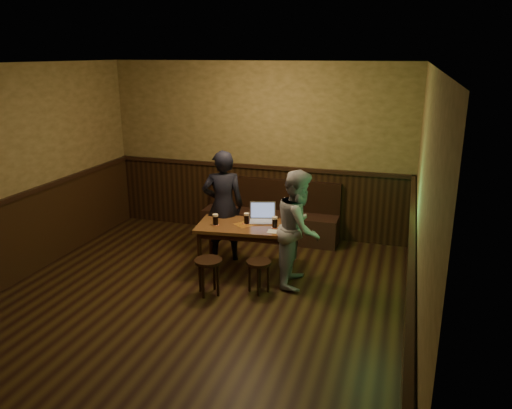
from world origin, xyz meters
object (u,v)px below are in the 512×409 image
at_px(person_suit, 223,206).
at_px(person_grey, 299,228).
at_px(stool_right, 259,267).
at_px(pub_table, 244,231).
at_px(pint_right, 275,222).
at_px(stool_left, 209,266).
at_px(laptop, 263,216).
at_px(pint_mid, 247,218).
at_px(bench, 271,220).
at_px(pint_left, 215,220).

relative_size(person_suit, person_grey, 1.07).
distance_m(stool_right, person_grey, 0.72).
distance_m(pub_table, pint_right, 0.46).
xyz_separation_m(stool_left, laptop, (0.40, 1.03, 0.37)).
relative_size(pint_mid, person_suit, 0.09).
bearing_deg(stool_left, bench, 84.60).
height_order(pub_table, pint_left, pint_left).
relative_size(bench, person_grey, 1.45).
bearing_deg(laptop, pint_right, -59.80).
bearing_deg(bench, pint_right, -72.47).
height_order(pint_left, laptop, laptop).
xyz_separation_m(pint_mid, person_grey, (0.77, -0.20, 0.01)).
relative_size(laptop, person_suit, 0.26).
bearing_deg(person_suit, person_grey, 136.34).
relative_size(pub_table, person_suit, 0.82).
xyz_separation_m(pub_table, pint_right, (0.43, 0.00, 0.16)).
xyz_separation_m(stool_right, pint_left, (-0.75, 0.44, 0.42)).
xyz_separation_m(pint_mid, pint_right, (0.41, -0.04, -0.00)).
bearing_deg(person_grey, pub_table, 75.51).
bearing_deg(person_suit, pub_table, 121.48).
relative_size(stool_right, laptop, 0.99).
bearing_deg(pint_mid, stool_left, -104.67).
bearing_deg(bench, pint_left, -104.04).
bearing_deg(pub_table, stool_right, -63.18).
height_order(pub_table, person_grey, person_grey).
relative_size(stool_left, person_grey, 0.31).
distance_m(pub_table, laptop, 0.33).
bearing_deg(laptop, stool_left, -127.61).
relative_size(pub_table, laptop, 3.16).
height_order(laptop, person_suit, person_suit).
xyz_separation_m(stool_right, laptop, (-0.18, 0.79, 0.41)).
xyz_separation_m(laptop, person_grey, (0.59, -0.38, 0.02)).
bearing_deg(person_suit, stool_left, 78.14).
xyz_separation_m(stool_left, person_suit, (-0.22, 1.11, 0.44)).
distance_m(stool_left, person_suit, 1.21).
relative_size(bench, pub_table, 1.64).
bearing_deg(laptop, person_grey, -48.96).
height_order(stool_right, laptop, laptop).
bearing_deg(person_suit, pint_right, 137.67).
bearing_deg(pint_left, bench, 75.96).
height_order(stool_left, pint_left, pint_left).
distance_m(laptop, person_grey, 0.70).
bearing_deg(stool_left, stool_right, 22.41).
height_order(pint_mid, person_grey, person_grey).
bearing_deg(bench, pint_mid, -89.21).
xyz_separation_m(stool_right, pint_mid, (-0.36, 0.61, 0.42)).
bearing_deg(pint_left, pub_table, 19.10).
bearing_deg(stool_right, person_grey, 44.98).
bearing_deg(person_suit, stool_right, 109.65).
xyz_separation_m(bench, pint_right, (0.43, -1.35, 0.44)).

